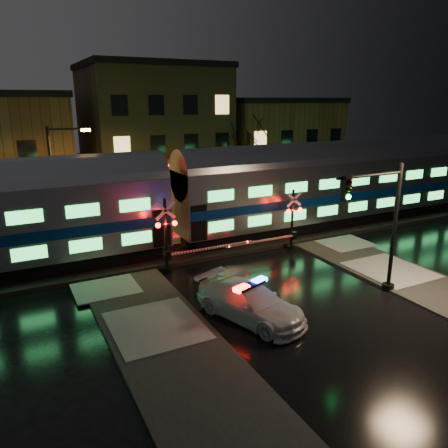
{
  "coord_description": "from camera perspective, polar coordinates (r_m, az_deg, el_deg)",
  "views": [
    {
      "loc": [
        -11.2,
        -18.21,
        8.88
      ],
      "look_at": [
        -0.62,
        2.5,
        2.2
      ],
      "focal_mm": 35.0,
      "sensor_mm": 36.0,
      "label": 1
    }
  ],
  "objects": [
    {
      "name": "crossing_signal_right",
      "position": [
        26.31,
        8.34,
        -0.36
      ],
      "size": [
        5.27,
        0.63,
        3.73
      ],
      "color": "black",
      "rests_on": "ground"
    },
    {
      "name": "building_mid",
      "position": [
        42.91,
        -9.27,
        11.64
      ],
      "size": [
        12.0,
        11.0,
        11.5
      ],
      "primitive_type": "cube",
      "color": "brown",
      "rests_on": "ground"
    },
    {
      "name": "ground",
      "position": [
        23.15,
        4.21,
        -6.58
      ],
      "size": [
        120.0,
        120.0,
        0.0
      ],
      "primitive_type": "plane",
      "color": "black",
      "rests_on": "ground"
    },
    {
      "name": "crossing_signal_left",
      "position": [
        23.0,
        -6.66,
        -2.39
      ],
      "size": [
        5.67,
        0.65,
        4.01
      ],
      "color": "black",
      "rests_on": "ground"
    },
    {
      "name": "building_right",
      "position": [
        48.22,
        6.09,
        10.42
      ],
      "size": [
        12.0,
        10.0,
        8.5
      ],
      "primitive_type": "cube",
      "color": "brown",
      "rests_on": "ground"
    },
    {
      "name": "sidewalk_left",
      "position": [
        15.78,
        -5.23,
        -18.03
      ],
      "size": [
        4.0,
        20.0,
        0.12
      ],
      "primitive_type": "cube",
      "color": "#2D2D2D",
      "rests_on": "ground"
    },
    {
      "name": "traffic_light",
      "position": [
        20.95,
        19.73,
        -0.5
      ],
      "size": [
        3.96,
        0.71,
        6.13
      ],
      "rotation": [
        0.0,
        0.0,
        0.26
      ],
      "color": "black",
      "rests_on": "ground"
    },
    {
      "name": "ballast",
      "position": [
        27.22,
        -1.23,
        -2.75
      ],
      "size": [
        90.0,
        4.2,
        0.24
      ],
      "primitive_type": "cube",
      "color": "black",
      "rests_on": "ground"
    },
    {
      "name": "police_car",
      "position": [
        18.45,
        3.44,
        -10.17
      ],
      "size": [
        3.59,
        5.47,
        1.64
      ],
      "rotation": [
        0.0,
        0.0,
        0.33
      ],
      "color": "silver",
      "rests_on": "ground"
    },
    {
      "name": "train",
      "position": [
        25.28,
        -7.02,
        3.35
      ],
      "size": [
        51.0,
        3.12,
        5.92
      ],
      "color": "black",
      "rests_on": "ballast"
    },
    {
      "name": "streetlight",
      "position": [
        27.74,
        -20.95,
        5.38
      ],
      "size": [
        2.47,
        0.26,
        7.38
      ],
      "color": "black",
      "rests_on": "ground"
    },
    {
      "name": "sidewalk_right",
      "position": [
        23.24,
        26.33,
        -8.04
      ],
      "size": [
        4.0,
        20.0,
        0.12
      ],
      "primitive_type": "cube",
      "color": "#2D2D2D",
      "rests_on": "ground"
    }
  ]
}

